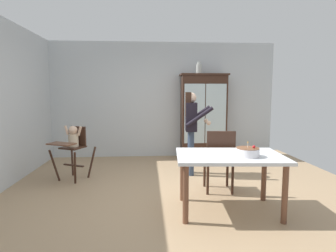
% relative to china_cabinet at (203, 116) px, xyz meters
% --- Properties ---
extents(ground_plane, '(6.24, 6.24, 0.00)m').
position_rel_china_cabinet_xyz_m(ground_plane, '(-0.93, -2.37, -0.98)').
color(ground_plane, tan).
extents(wall_back, '(5.32, 0.06, 2.70)m').
position_rel_china_cabinet_xyz_m(wall_back, '(-0.93, 0.26, 0.37)').
color(wall_back, silver).
rests_on(wall_back, ground_plane).
extents(china_cabinet, '(1.09, 0.48, 1.95)m').
position_rel_china_cabinet_xyz_m(china_cabinet, '(0.00, 0.00, 0.00)').
color(china_cabinet, '#382116').
rests_on(china_cabinet, ground_plane).
extents(ceramic_vase, '(0.13, 0.13, 0.27)m').
position_rel_china_cabinet_xyz_m(ceramic_vase, '(-0.12, 0.00, 1.09)').
color(ceramic_vase, '#B2B7B2').
rests_on(ceramic_vase, china_cabinet).
extents(high_chair_with_toddler, '(0.77, 0.83, 0.95)m').
position_rel_china_cabinet_xyz_m(high_chair_with_toddler, '(-2.60, -1.53, -0.33)').
color(high_chair_with_toddler, '#382116').
rests_on(high_chair_with_toddler, ground_plane).
extents(adult_person, '(0.53, 0.51, 1.53)m').
position_rel_china_cabinet_xyz_m(adult_person, '(-0.49, -1.34, -0.01)').
color(adult_person, '#33425B').
rests_on(adult_person, ground_plane).
extents(dining_table, '(1.39, 0.99, 0.74)m').
position_rel_china_cabinet_xyz_m(dining_table, '(-0.26, -3.03, -0.35)').
color(dining_table, silver).
rests_on(dining_table, ground_plane).
extents(birthday_cake, '(0.28, 0.28, 0.19)m').
position_rel_china_cabinet_xyz_m(birthday_cake, '(-0.08, -3.16, -0.19)').
color(birthday_cake, white).
rests_on(birthday_cake, dining_table).
extents(dining_chair_far_side, '(0.47, 0.47, 0.96)m').
position_rel_china_cabinet_xyz_m(dining_chair_far_side, '(-0.22, -2.37, -0.43)').
color(dining_chair_far_side, '#382116').
rests_on(dining_chair_far_side, ground_plane).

